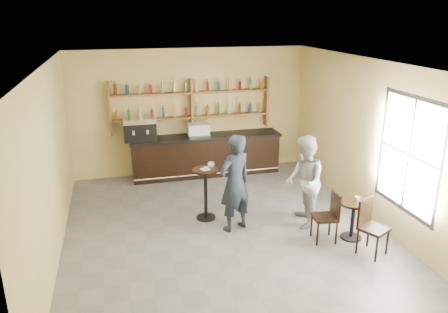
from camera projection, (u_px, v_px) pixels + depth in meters
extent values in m
plane|color=slate|center=(224.00, 231.00, 8.48)|extent=(7.00, 7.00, 0.00)
plane|color=white|center=(224.00, 64.00, 7.46)|extent=(7.00, 7.00, 0.00)
plane|color=tan|center=(191.00, 112.00, 11.19)|extent=(7.00, 0.00, 7.00)
plane|color=tan|center=(303.00, 249.00, 4.75)|extent=(7.00, 0.00, 7.00)
plane|color=tan|center=(50.00, 166.00, 7.27)|extent=(0.00, 7.00, 7.00)
plane|color=tan|center=(370.00, 141.00, 8.67)|extent=(0.00, 7.00, 7.00)
plane|color=white|center=(409.00, 155.00, 7.53)|extent=(0.00, 2.00, 2.00)
cube|color=white|center=(205.00, 169.00, 8.67)|extent=(0.22, 0.22, 0.00)
torus|color=#BB8944|center=(206.00, 168.00, 8.65)|extent=(0.16, 0.16, 0.04)
imported|color=white|center=(211.00, 165.00, 8.78)|extent=(0.16, 0.16, 0.10)
imported|color=black|center=(235.00, 183.00, 8.27)|extent=(0.82, 0.69, 1.92)
imported|color=white|center=(357.00, 199.00, 7.98)|extent=(0.12, 0.12, 0.09)
imported|color=#96969B|center=(304.00, 182.00, 8.45)|extent=(0.90, 1.04, 1.82)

